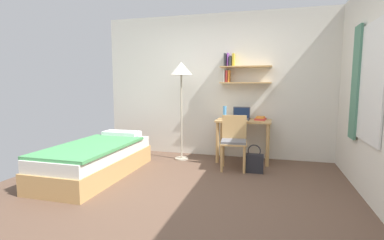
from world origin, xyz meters
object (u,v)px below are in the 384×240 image
at_px(standing_lamp, 181,74).
at_px(book_stack, 260,118).
at_px(handbag, 254,163).
at_px(water_bottle, 225,113).
at_px(laptop, 241,116).
at_px(desk, 243,129).
at_px(bed, 97,159).
at_px(desk_chair, 234,140).

xyz_separation_m(standing_lamp, book_stack, (1.35, 0.22, -0.75)).
bearing_deg(book_stack, handbag, -94.74).
distance_m(standing_lamp, handbag, 1.93).
xyz_separation_m(standing_lamp, water_bottle, (0.75, 0.08, -0.66)).
height_order(book_stack, handbag, book_stack).
bearing_deg(book_stack, laptop, 176.08).
height_order(desk, water_bottle, water_bottle).
bearing_deg(water_bottle, book_stack, 12.95).
distance_m(standing_lamp, laptop, 1.27).
bearing_deg(bed, laptop, 36.55).
xyz_separation_m(desk_chair, water_bottle, (-0.21, 0.41, 0.38)).
bearing_deg(water_bottle, handbag, -44.41).
bearing_deg(handbag, bed, -161.22).
bearing_deg(water_bottle, laptop, 30.96).
bearing_deg(book_stack, bed, -148.03).
height_order(standing_lamp, laptop, standing_lamp).
height_order(water_bottle, book_stack, water_bottle).
distance_m(desk_chair, book_stack, 0.73).
distance_m(bed, book_stack, 2.73).
relative_size(bed, desk_chair, 2.29).
bearing_deg(bed, desk_chair, 24.74).
xyz_separation_m(desk, handbag, (0.22, -0.60, -0.42)).
distance_m(desk_chair, handbag, 0.47).
bearing_deg(desk, book_stack, 13.29).
distance_m(bed, handbag, 2.35).
xyz_separation_m(bed, desk, (2.00, 1.35, 0.33)).
height_order(bed, desk_chair, desk_chair).
distance_m(laptop, water_bottle, 0.32).
xyz_separation_m(desk, laptop, (-0.05, 0.09, 0.21)).
bearing_deg(desk_chair, water_bottle, 117.46).
bearing_deg(desk, desk_chair, -102.02).
xyz_separation_m(bed, water_bottle, (1.68, 1.28, 0.61)).
relative_size(standing_lamp, book_stack, 7.14).
height_order(bed, book_stack, book_stack).
relative_size(desk_chair, laptop, 2.79).
bearing_deg(bed, handbag, 18.78).
bearing_deg(desk_chair, handbag, -19.85).
bearing_deg(desk_chair, laptop, 84.79).
distance_m(bed, desk_chair, 2.10).
bearing_deg(laptop, book_stack, -3.92).
relative_size(desk, book_stack, 3.84).
bearing_deg(standing_lamp, bed, -127.56).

